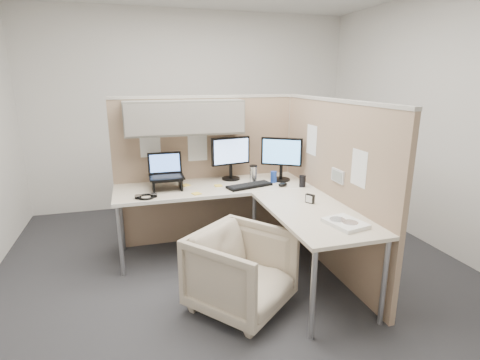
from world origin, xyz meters
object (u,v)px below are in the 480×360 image
object	(u,v)px
office_chair	(241,267)
keyboard	(249,186)
desk	(246,200)
monitor_left	(231,155)

from	to	relation	value
office_chair	keyboard	distance (m)	1.07
desk	keyboard	size ratio (longest dim) A/B	4.21
keyboard	office_chair	bearing A→B (deg)	-125.64
monitor_left	desk	bearing A→B (deg)	-100.95
office_chair	monitor_left	xyz separation A→B (m)	(0.26, 1.27, 0.65)
desk	monitor_left	world-z (taller)	monitor_left
desk	keyboard	world-z (taller)	keyboard
office_chair	monitor_left	size ratio (longest dim) A/B	1.53
office_chair	keyboard	bearing A→B (deg)	29.19
desk	office_chair	size ratio (longest dim) A/B	2.80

